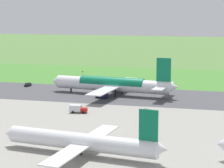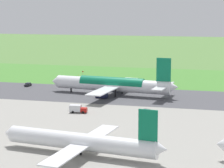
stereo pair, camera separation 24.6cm
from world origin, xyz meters
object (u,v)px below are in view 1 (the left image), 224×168
(airliner_parked_mid, at_px, (82,141))
(service_car_followme, at_px, (28,84))
(no_stopping_sign, at_px, (83,73))
(airliner_main, at_px, (113,84))
(service_car_ops, at_px, (146,112))
(traffic_cone_orange, at_px, (78,75))
(service_truck_baggage, at_px, (78,109))

(airliner_parked_mid, xyz_separation_m, service_car_followme, (53.34, -85.74, -2.54))
(no_stopping_sign, bearing_deg, airliner_main, 121.23)
(airliner_main, relative_size, service_car_ops, 11.85)
(airliner_main, xyz_separation_m, traffic_cone_orange, (30.48, -47.68, -4.08))
(airliner_parked_mid, distance_m, service_truck_baggage, 44.37)
(service_car_followme, height_order, service_car_ops, same)
(no_stopping_sign, xyz_separation_m, traffic_cone_orange, (3.23, -2.73, -1.43))
(no_stopping_sign, height_order, traffic_cone_orange, no_stopping_sign)
(service_car_ops, bearing_deg, no_stopping_sign, -58.32)
(service_car_followme, bearing_deg, service_car_ops, 146.42)
(service_car_followme, relative_size, service_car_ops, 0.93)
(airliner_parked_mid, xyz_separation_m, traffic_cone_orange, (41.90, -122.69, -3.11))
(service_car_ops, distance_m, traffic_cone_orange, 91.54)
(service_car_followme, relative_size, traffic_cone_orange, 7.73)
(airliner_main, xyz_separation_m, service_car_followme, (41.93, -10.73, -3.51))
(service_car_ops, height_order, traffic_cone_orange, service_car_ops)
(airliner_parked_mid, bearing_deg, service_car_followme, -58.11)
(service_car_ops, relative_size, no_stopping_sign, 1.58)
(service_truck_baggage, bearing_deg, traffic_cone_orange, -71.71)
(airliner_main, height_order, service_car_followme, airliner_main)
(service_car_ops, distance_m, no_stopping_sign, 87.51)
(airliner_main, xyz_separation_m, airliner_parked_mid, (-11.41, 75.01, -0.97))
(no_stopping_sign, bearing_deg, airliner_parked_mid, 107.87)
(service_truck_baggage, distance_m, no_stopping_sign, 81.76)
(airliner_main, bearing_deg, no_stopping_sign, -58.77)
(airliner_main, bearing_deg, service_truck_baggage, 83.66)
(airliner_main, bearing_deg, traffic_cone_orange, -57.41)
(no_stopping_sign, distance_m, traffic_cone_orange, 4.46)
(airliner_parked_mid, bearing_deg, airliner_main, -81.35)
(airliner_parked_mid, bearing_deg, service_car_ops, -99.11)
(service_car_ops, xyz_separation_m, traffic_cone_orange, (49.19, -77.20, -0.57))
(service_truck_baggage, height_order, no_stopping_sign, no_stopping_sign)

